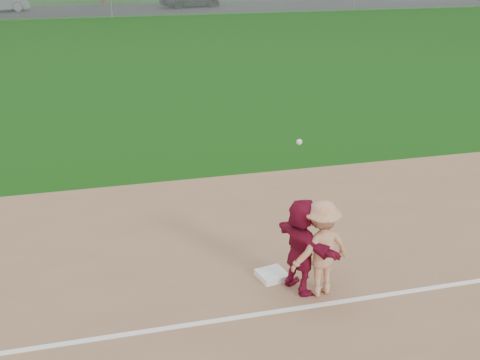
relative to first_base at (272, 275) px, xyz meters
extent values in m
plane|color=#12440D|center=(-0.21, -0.18, -0.07)|extent=(160.00, 160.00, 0.00)
cube|color=white|center=(-0.21, -0.98, -0.05)|extent=(60.00, 0.10, 0.01)
cube|color=black|center=(-0.21, 45.82, -0.07)|extent=(120.00, 10.00, 0.01)
cube|color=white|center=(0.00, 0.00, 0.00)|extent=(0.53, 0.53, 0.10)
imported|color=maroon|center=(0.33, -0.44, 0.74)|extent=(0.89, 1.53, 1.58)
imported|color=#B0B0B3|center=(0.59, -0.62, 0.74)|extent=(1.14, 0.82, 1.58)
sphere|color=white|center=(0.19, -0.54, 2.49)|extent=(0.09, 0.09, 0.09)
plane|color=#999EA0|center=(-0.21, 39.82, 0.93)|extent=(110.00, 0.00, 110.00)
cylinder|color=gray|center=(-0.21, 39.82, 0.93)|extent=(0.08, 0.08, 2.00)
camera|label=1|loc=(-2.75, -8.36, 5.17)|focal=45.00mm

